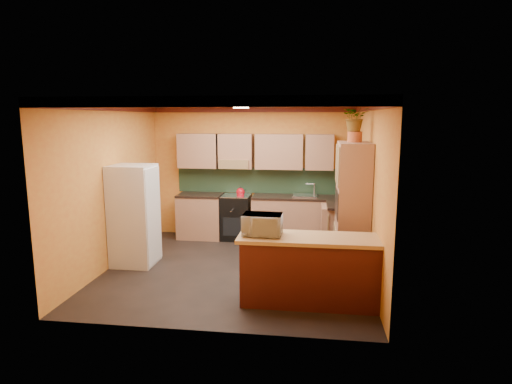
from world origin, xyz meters
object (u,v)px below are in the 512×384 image
microwave (262,225)px  pantry (352,209)px  base_cabinets_back (266,219)px  stove (236,217)px  breakfast_bar (309,272)px  fridge (134,215)px

microwave → pantry: bearing=45.7°
base_cabinets_back → stove: 0.63m
base_cabinets_back → microwave: bearing=-84.9°
base_cabinets_back → stove: (-0.62, -0.00, 0.02)m
pantry → microwave: size_ratio=4.08×
stove → pantry: 2.85m
stove → breakfast_bar: 3.34m
stove → breakfast_bar: bearing=-62.9°
microwave → base_cabinets_back: bearing=97.0°
pantry → base_cabinets_back: bearing=131.4°
fridge → pantry: 3.61m
fridge → breakfast_bar: bearing=-22.4°
microwave → stove: bearing=108.5°
fridge → base_cabinets_back: bearing=40.4°
base_cabinets_back → breakfast_bar: size_ratio=2.03×
breakfast_bar → pantry: bearing=62.3°
breakfast_bar → microwave: (-0.63, 0.00, 0.63)m
stove → microwave: (0.89, -2.97, 0.62)m
base_cabinets_back → stove: stove is taller
stove → microwave: microwave is taller
stove → fridge: bearing=-129.3°
pantry → fridge: bearing=-180.0°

